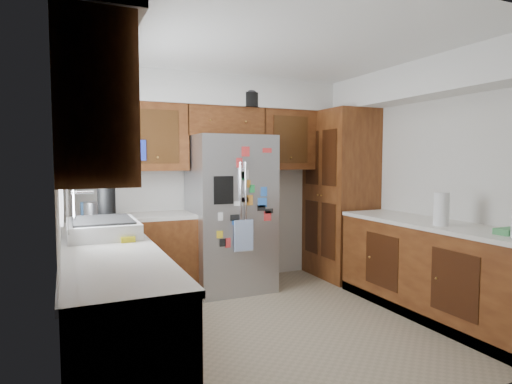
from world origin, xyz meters
TOP-DOWN VIEW (x-y plane):
  - floor at (0.00, 0.00)m, footprint 3.60×3.60m
  - room_shell at (-0.11, 0.36)m, footprint 3.64×3.24m
  - left_counter_run at (-1.36, 0.03)m, footprint 1.36×3.20m
  - right_counter_run at (1.50, -0.47)m, footprint 0.63×2.25m
  - pantry at (1.50, 1.15)m, footprint 0.60×0.90m
  - fridge at (-0.00, 1.20)m, footprint 0.90×0.79m
  - bridge_cabinet at (0.00, 1.43)m, footprint 0.96×0.34m
  - fridge_top_items at (-0.02, 1.38)m, footprint 0.95×0.37m
  - sink_assembly at (-1.50, 0.10)m, footprint 0.52×0.73m
  - left_counter_clutter at (-1.45, 0.87)m, footprint 0.33×0.84m
  - paper_towel at (1.38, -0.61)m, footprint 0.14×0.14m

SIDE VIEW (x-z plane):
  - floor at x=0.00m, z-range 0.00..0.00m
  - right_counter_run at x=1.50m, z-range -0.04..0.88m
  - left_counter_run at x=-1.36m, z-range -0.03..0.89m
  - fridge at x=0.00m, z-range 0.00..1.80m
  - sink_assembly at x=-1.50m, z-range 0.80..1.17m
  - left_counter_clutter at x=-1.45m, z-range 0.86..1.24m
  - paper_towel at x=1.38m, z-range 0.92..1.22m
  - pantry at x=1.50m, z-range 0.00..2.15m
  - room_shell at x=-0.11m, z-range 0.56..3.08m
  - bridge_cabinet at x=0.00m, z-range 1.80..2.15m
  - fridge_top_items at x=-0.02m, z-range 2.14..2.41m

